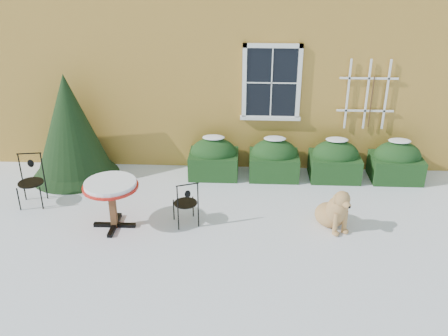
# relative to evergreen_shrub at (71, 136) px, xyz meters

# --- Properties ---
(ground) EXTENTS (80.00, 80.00, 0.00)m
(ground) POSITION_rel_evergreen_shrub_xyz_m (3.31, -2.40, -0.91)
(ground) COLOR white
(ground) RESTS_ON ground
(hedge_row) EXTENTS (4.95, 0.80, 0.91)m
(hedge_row) POSITION_rel_evergreen_shrub_xyz_m (4.96, 0.15, -0.51)
(hedge_row) COLOR #143213
(hedge_row) RESTS_ON ground
(evergreen_shrub) EXTENTS (1.87, 1.87, 2.26)m
(evergreen_shrub) POSITION_rel_evergreen_shrub_xyz_m (0.00, 0.00, 0.00)
(evergreen_shrub) COLOR black
(evergreen_shrub) RESTS_ON ground
(bistro_table) EXTENTS (0.97, 0.97, 0.90)m
(bistro_table) POSITION_rel_evergreen_shrub_xyz_m (1.36, -2.07, -0.16)
(bistro_table) COLOR black
(bistro_table) RESTS_ON ground
(patio_chair_near) EXTENTS (0.51, 0.50, 0.89)m
(patio_chair_near) POSITION_rel_evergreen_shrub_xyz_m (2.66, -1.91, -0.47)
(patio_chair_near) COLOR black
(patio_chair_near) RESTS_ON ground
(patio_chair_far) EXTENTS (0.51, 0.51, 1.00)m
(patio_chair_far) POSITION_rel_evergreen_shrub_xyz_m (-0.42, -1.29, -0.41)
(patio_chair_far) COLOR black
(patio_chair_far) RESTS_ON ground
(dog) EXTENTS (0.72, 0.91, 0.83)m
(dog) POSITION_rel_evergreen_shrub_xyz_m (5.30, -1.90, -0.57)
(dog) COLOR tan
(dog) RESTS_ON ground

